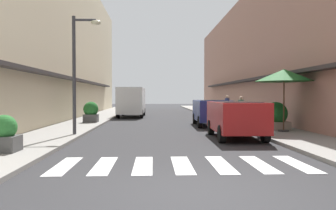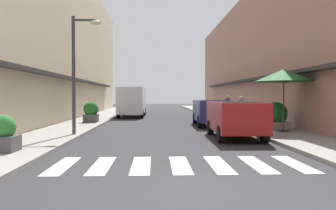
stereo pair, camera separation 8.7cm
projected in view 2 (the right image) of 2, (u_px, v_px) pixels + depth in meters
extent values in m
plane|color=#2B2B2D|center=(164.00, 120.00, 23.64)|extent=(97.78, 97.78, 0.00)
cube|color=gray|center=(92.00, 120.00, 23.45)|extent=(2.56, 62.23, 0.12)
cube|color=gray|center=(234.00, 119.00, 23.83)|extent=(2.56, 62.23, 0.12)
cube|color=beige|center=(42.00, 38.00, 24.37)|extent=(5.00, 42.00, 11.70)
cube|color=#332D2D|center=(81.00, 81.00, 24.55)|extent=(0.50, 29.40, 0.16)
cube|color=#A87A6B|center=(281.00, 55.00, 25.08)|extent=(5.00, 42.00, 9.39)
cube|color=#332D2D|center=(244.00, 81.00, 25.02)|extent=(0.50, 29.40, 0.16)
cube|color=silver|center=(62.00, 166.00, 8.22)|extent=(0.45, 2.20, 0.01)
cube|color=silver|center=(102.00, 166.00, 8.26)|extent=(0.45, 2.20, 0.01)
cube|color=silver|center=(141.00, 165.00, 8.29)|extent=(0.45, 2.20, 0.01)
cube|color=silver|center=(180.00, 165.00, 8.33)|extent=(0.45, 2.20, 0.01)
cube|color=silver|center=(219.00, 165.00, 8.37)|extent=(0.45, 2.20, 0.01)
cube|color=silver|center=(257.00, 164.00, 8.41)|extent=(0.45, 2.20, 0.01)
cube|color=silver|center=(295.00, 164.00, 8.44)|extent=(0.45, 2.20, 0.01)
cube|color=maroon|center=(235.00, 116.00, 13.56)|extent=(1.83, 3.99, 1.13)
cube|color=black|center=(236.00, 109.00, 13.35)|extent=(1.52, 2.24, 0.56)
cylinder|color=black|center=(210.00, 127.00, 14.87)|extent=(0.23, 0.64, 0.64)
cylinder|color=black|center=(247.00, 127.00, 14.89)|extent=(0.23, 0.64, 0.64)
cylinder|color=black|center=(221.00, 134.00, 12.26)|extent=(0.23, 0.64, 0.64)
cylinder|color=black|center=(265.00, 134.00, 12.29)|extent=(0.23, 0.64, 0.64)
cube|color=navy|center=(211.00, 110.00, 19.25)|extent=(1.85, 4.10, 1.13)
cube|color=black|center=(212.00, 105.00, 19.04)|extent=(1.53, 2.31, 0.56)
cylinder|color=black|center=(195.00, 119.00, 20.59)|extent=(0.24, 0.65, 0.64)
cylinder|color=black|center=(221.00, 119.00, 20.61)|extent=(0.24, 0.65, 0.64)
cylinder|color=black|center=(200.00, 122.00, 17.91)|extent=(0.24, 0.65, 0.64)
cylinder|color=black|center=(230.00, 122.00, 17.94)|extent=(0.24, 0.65, 0.64)
cube|color=silver|center=(132.00, 100.00, 27.55)|extent=(2.05, 5.44, 2.03)
cube|color=black|center=(132.00, 91.00, 27.26)|extent=(1.70, 3.06, 0.56)
cylinder|color=black|center=(124.00, 112.00, 29.34)|extent=(0.23, 0.64, 0.64)
cylinder|color=black|center=(144.00, 112.00, 29.37)|extent=(0.23, 0.64, 0.64)
cylinder|color=black|center=(118.00, 114.00, 25.78)|extent=(0.23, 0.64, 0.64)
cylinder|color=black|center=(142.00, 114.00, 25.81)|extent=(0.23, 0.64, 0.64)
cylinder|color=#38383D|center=(74.00, 75.00, 13.97)|extent=(0.14, 0.14, 4.83)
cylinder|color=#38383D|center=(84.00, 20.00, 13.92)|extent=(0.90, 0.10, 0.10)
ellipsoid|color=beige|center=(95.00, 23.00, 13.94)|extent=(0.44, 0.28, 0.20)
cylinder|color=#262626|center=(283.00, 131.00, 15.10)|extent=(0.48, 0.48, 0.06)
cylinder|color=#4C3823|center=(284.00, 103.00, 15.07)|extent=(0.06, 0.06, 2.49)
cone|color=#19511E|center=(284.00, 75.00, 15.04)|extent=(2.57, 2.57, 0.55)
cube|color=#4C4C4C|center=(3.00, 144.00, 9.63)|extent=(0.76, 0.76, 0.45)
sphere|color=#2D7533|center=(3.00, 127.00, 9.62)|extent=(0.70, 0.70, 0.70)
cube|color=gray|center=(276.00, 125.00, 16.11)|extent=(1.08, 1.08, 0.36)
sphere|color=#195623|center=(276.00, 113.00, 16.10)|extent=(1.10, 1.10, 1.10)
cube|color=#4C4C4C|center=(91.00, 118.00, 20.42)|extent=(0.82, 0.82, 0.47)
sphere|color=#236628|center=(91.00, 109.00, 20.41)|extent=(0.89, 0.89, 0.89)
cylinder|color=#282B33|center=(241.00, 116.00, 20.29)|extent=(0.26, 0.26, 0.75)
cylinder|color=#4C7259|center=(241.00, 105.00, 20.27)|extent=(0.34, 0.34, 0.59)
sphere|color=tan|center=(241.00, 98.00, 20.26)|extent=(0.20, 0.20, 0.20)
cylinder|color=#282B33|center=(227.00, 112.00, 24.46)|extent=(0.26, 0.26, 0.79)
cylinder|color=navy|center=(227.00, 103.00, 24.44)|extent=(0.34, 0.34, 0.62)
sphere|color=tan|center=(227.00, 97.00, 24.43)|extent=(0.21, 0.21, 0.21)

